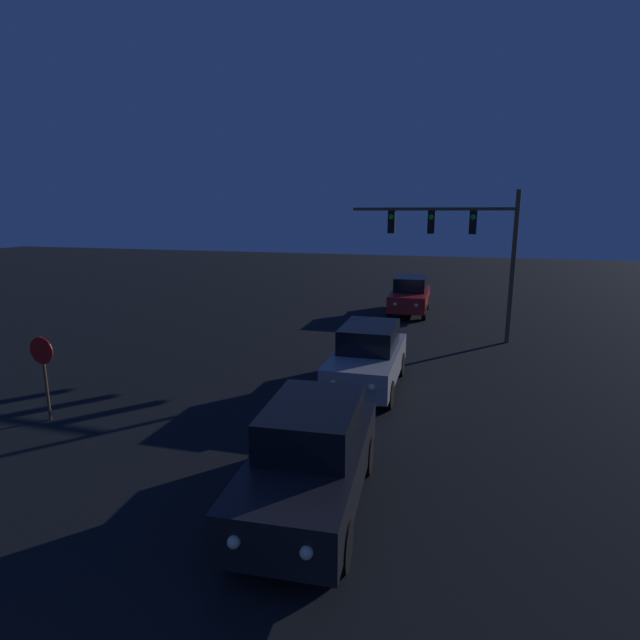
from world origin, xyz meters
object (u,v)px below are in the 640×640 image
object	(u,v)px
car_far	(410,295)
stop_sign	(43,363)
traffic_signal_mast	(462,237)
car_mid	(368,357)
car_near	(311,456)

from	to	relation	value
car_far	stop_sign	bearing A→B (deg)	64.72
car_far	traffic_signal_mast	size ratio (longest dim) A/B	0.72
car_mid	traffic_signal_mast	size ratio (longest dim) A/B	0.72
car_mid	car_far	xyz separation A→B (m)	(-0.09, 11.46, 0.00)
car_near	traffic_signal_mast	xyz separation A→B (m)	(2.14, 12.97, 3.16)
car_near	traffic_signal_mast	bearing A→B (deg)	-103.65
car_mid	stop_sign	xyz separation A→B (m)	(-7.14, -4.59, 0.53)
car_far	traffic_signal_mast	distance (m)	6.24
car_near	traffic_signal_mast	distance (m)	13.52
car_near	car_mid	xyz separation A→B (m)	(-0.23, 6.28, 0.00)
car_near	car_far	size ratio (longest dim) A/B	1.01
car_near	traffic_signal_mast	size ratio (longest dim) A/B	0.73
car_mid	car_far	size ratio (longest dim) A/B	1.00
stop_sign	car_near	bearing A→B (deg)	-12.92
car_near	stop_sign	xyz separation A→B (m)	(-7.38, 1.69, 0.53)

